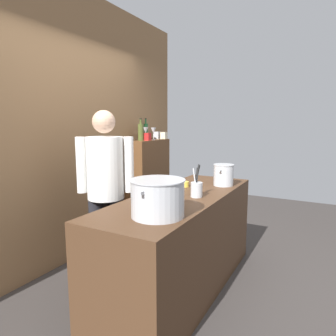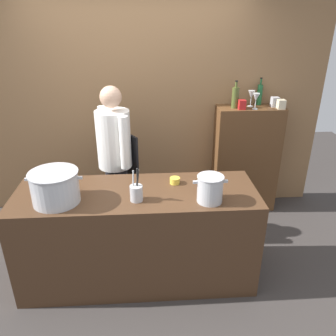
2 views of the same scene
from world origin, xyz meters
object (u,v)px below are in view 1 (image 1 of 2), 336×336
stockpot_large (158,198)px  stockpot_small (224,175)px  spice_tin_red (148,137)px  spice_tin_silver (157,135)px  wine_bottle_green (146,131)px  spice_tin_cream (164,136)px  utensil_crock (197,189)px  wine_bottle_olive (141,132)px  wine_glass_short (153,131)px  wine_glass_tall (146,131)px  butter_jar (184,184)px  chef (106,185)px

stockpot_large → stockpot_small: size_ratio=1.60×
stockpot_large → spice_tin_red: (1.80, 1.22, 0.32)m
spice_tin_silver → wine_bottle_green: bearing=145.3°
spice_tin_silver → spice_tin_cream: (0.04, -0.10, -0.00)m
stockpot_small → spice_tin_silver: spice_tin_silver is taller
spice_tin_silver → utensil_crock: bearing=-139.7°
wine_bottle_olive → spice_tin_cream: bearing=-9.6°
wine_bottle_green → wine_glass_short: 0.22m
wine_bottle_green → wine_glass_tall: 0.14m
butter_jar → wine_bottle_olive: size_ratio=0.30×
wine_glass_short → spice_tin_silver: 0.28m
stockpot_small → wine_glass_tall: bearing=63.3°
chef → wine_glass_short: (1.54, 0.41, 0.46)m
stockpot_small → spice_tin_red: size_ratio=2.64×
utensil_crock → wine_bottle_olive: wine_bottle_olive is taller
butter_jar → wine_glass_short: wine_glass_short is taller
stockpot_large → wine_bottle_green: wine_bottle_green is taller
utensil_crock → wine_bottle_olive: size_ratio=0.95×
wine_bottle_olive → utensil_crock: bearing=-129.8°
wine_bottle_olive → stockpot_large: bearing=-143.3°
spice_tin_silver → butter_jar: bearing=-139.5°
butter_jar → wine_glass_tall: bearing=48.5°
wine_bottle_olive → wine_glass_short: 0.23m
spice_tin_cream → spice_tin_silver: bearing=109.8°
stockpot_small → spice_tin_red: bearing=66.0°
spice_tin_silver → spice_tin_cream: 0.10m
stockpot_small → wine_glass_tall: 1.63m
butter_jar → spice_tin_red: size_ratio=0.86×
wine_glass_short → wine_bottle_green: bearing=62.4°
chef → utensil_crock: bearing=163.6°
stockpot_large → utensil_crock: (0.64, -0.02, -0.06)m
wine_bottle_olive → spice_tin_red: 0.12m
utensil_crock → spice_tin_silver: (1.56, 1.33, 0.38)m
stockpot_small → utensil_crock: (-0.58, 0.05, -0.04)m
spice_tin_cream → chef: bearing=-167.6°
wine_glass_short → spice_tin_red: bearing=177.6°
wine_glass_short → spice_tin_silver: (0.25, 0.09, -0.07)m
chef → utensil_crock: (0.23, -0.83, 0.01)m
wine_bottle_olive → spice_tin_red: bearing=-47.2°
spice_tin_silver → stockpot_large: bearing=-149.3°
butter_jar → wine_glass_tall: 1.53m
butter_jar → wine_bottle_green: bearing=47.0°
spice_tin_silver → spice_tin_red: (-0.40, -0.08, -0.00)m
chef → wine_bottle_olive: (1.33, 0.49, 0.46)m
spice_tin_silver → stockpot_small: bearing=-125.4°
wine_glass_short → spice_tin_red: (-0.15, 0.01, -0.08)m
utensil_crock → butter_jar: utensil_crock is taller
stockpot_small → spice_tin_silver: (0.98, 1.38, 0.34)m
stockpot_large → spice_tin_cream: spice_tin_cream is taller
wine_glass_short → stockpot_large: bearing=-148.0°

